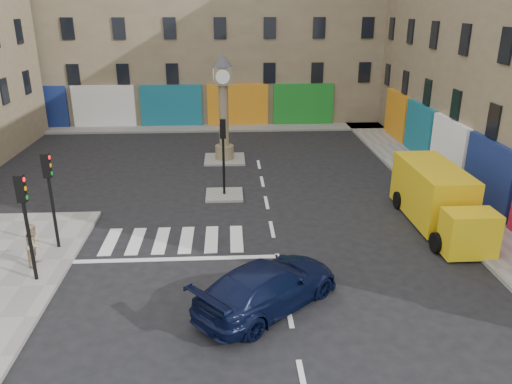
{
  "coord_description": "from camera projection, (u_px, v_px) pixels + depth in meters",
  "views": [
    {
      "loc": [
        -1.73,
        -14.88,
        8.84
      ],
      "look_at": [
        -0.71,
        3.18,
        2.0
      ],
      "focal_mm": 35.0,
      "sensor_mm": 36.0,
      "label": 1
    }
  ],
  "objects": [
    {
      "name": "ground",
      "position": [
        282.0,
        279.0,
        17.12
      ],
      "size": [
        120.0,
        120.0,
        0.0
      ],
      "primitive_type": "plane",
      "color": "black",
      "rests_on": "ground"
    },
    {
      "name": "sidewalk_right",
      "position": [
        423.0,
        177.0,
        26.89
      ],
      "size": [
        2.6,
        30.0,
        0.15
      ],
      "primitive_type": "cube",
      "color": "gray",
      "rests_on": "ground"
    },
    {
      "name": "sidewalk_far",
      "position": [
        198.0,
        128.0,
        37.61
      ],
      "size": [
        32.0,
        2.4,
        0.15
      ],
      "primitive_type": "cube",
      "color": "gray",
      "rests_on": "ground"
    },
    {
      "name": "island_near",
      "position": [
        224.0,
        195.0,
        24.46
      ],
      "size": [
        1.8,
        1.8,
        0.12
      ],
      "primitive_type": "cube",
      "color": "gray",
      "rests_on": "ground"
    },
    {
      "name": "island_far",
      "position": [
        225.0,
        159.0,
        30.06
      ],
      "size": [
        2.4,
        2.4,
        0.12
      ],
      "primitive_type": "cube",
      "color": "gray",
      "rests_on": "ground"
    },
    {
      "name": "building_far",
      "position": [
        198.0,
        8.0,
        40.05
      ],
      "size": [
        32.0,
        10.0,
        17.0
      ],
      "primitive_type": "cube",
      "color": "#897A5B",
      "rests_on": "ground"
    },
    {
      "name": "traffic_light_left_near",
      "position": [
        25.0,
        211.0,
        15.94
      ],
      "size": [
        0.28,
        0.22,
        3.7
      ],
      "color": "black",
      "rests_on": "sidewalk_left"
    },
    {
      "name": "traffic_light_left_far",
      "position": [
        50.0,
        186.0,
        18.18
      ],
      "size": [
        0.28,
        0.22,
        3.7
      ],
      "color": "black",
      "rests_on": "sidewalk_left"
    },
    {
      "name": "traffic_light_island",
      "position": [
        223.0,
        145.0,
        23.57
      ],
      "size": [
        0.28,
        0.22,
        3.7
      ],
      "color": "black",
      "rests_on": "island_near"
    },
    {
      "name": "clock_pillar",
      "position": [
        223.0,
        101.0,
        28.83
      ],
      "size": [
        1.2,
        1.2,
        6.1
      ],
      "color": "#8C775C",
      "rests_on": "island_far"
    },
    {
      "name": "navy_sedan",
      "position": [
        268.0,
        286.0,
        15.29
      ],
      "size": [
        5.2,
        4.93,
        1.48
      ],
      "primitive_type": "imported",
      "rotation": [
        0.0,
        0.0,
        2.29
      ],
      "color": "black",
      "rests_on": "ground"
    },
    {
      "name": "yellow_van",
      "position": [
        438.0,
        198.0,
        20.95
      ],
      "size": [
        2.27,
        6.57,
        2.38
      ],
      "rotation": [
        0.0,
        0.0,
        0.01
      ],
      "color": "yellow",
      "rests_on": "ground"
    },
    {
      "name": "pedestrian_tan",
      "position": [
        35.0,
        244.0,
        17.51
      ],
      "size": [
        0.64,
        0.79,
        1.55
      ],
      "primitive_type": "imported",
      "rotation": [
        0.0,
        0.0,
        1.5
      ],
      "color": "tan",
      "rests_on": "sidewalk_left"
    }
  ]
}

